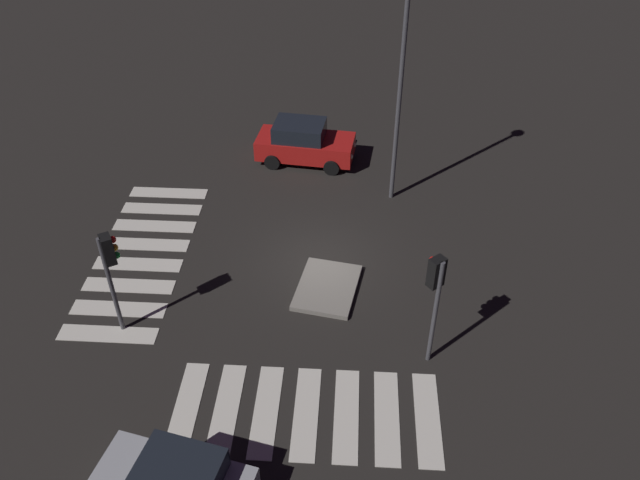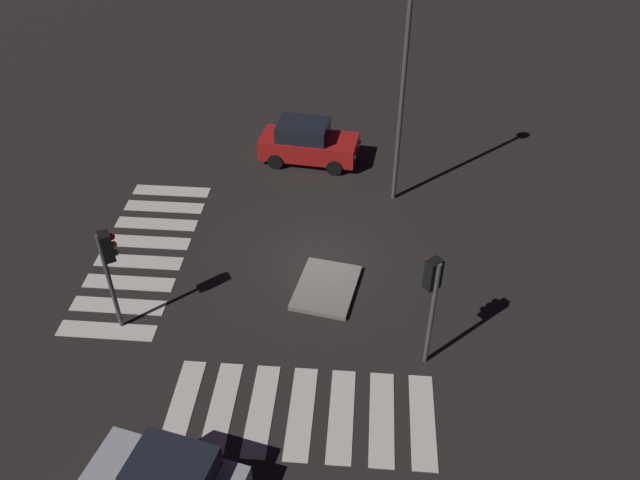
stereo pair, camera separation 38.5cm
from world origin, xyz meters
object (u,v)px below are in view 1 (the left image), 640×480
object	(u,v)px
car_red	(304,143)
traffic_light_north	(435,285)
traffic_island	(327,287)
traffic_light_east	(110,261)
street_lamp	(402,62)

from	to	relation	value
car_red	traffic_light_north	distance (m)	12.38
traffic_island	traffic_light_east	xyz separation A→B (m)	(2.18, -6.42, 2.76)
traffic_island	traffic_light_north	xyz separation A→B (m)	(2.84, 3.18, 2.90)
street_lamp	car_red	bearing A→B (deg)	-124.49
traffic_light_east	traffic_island	bearing A→B (deg)	-12.37
traffic_island	traffic_light_east	bearing A→B (deg)	-71.27
car_red	traffic_light_east	size ratio (longest dim) A/B	1.19
traffic_light_north	traffic_light_east	bearing A→B (deg)	46.94
traffic_island	traffic_light_north	size ratio (longest dim) A/B	0.75
traffic_light_north	street_lamp	xyz separation A→B (m)	(-8.64, -0.80, 2.90)
car_red	traffic_light_north	xyz separation A→B (m)	(11.28, 4.65, 2.07)
traffic_island	traffic_light_east	distance (m)	7.32
car_red	traffic_light_east	xyz separation A→B (m)	(10.62, -4.96, 1.92)
traffic_island	traffic_light_north	bearing A→B (deg)	48.26
traffic_island	car_red	xyz separation A→B (m)	(-8.44, -1.47, 0.84)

